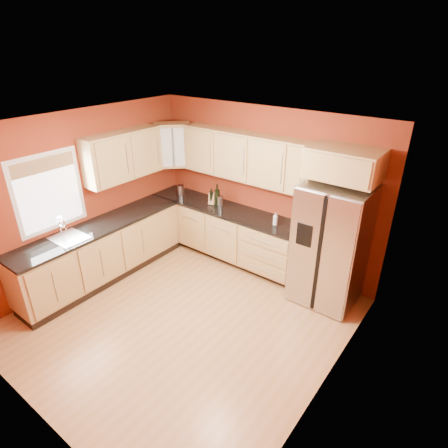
{
  "coord_description": "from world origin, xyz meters",
  "views": [
    {
      "loc": [
        2.91,
        -2.9,
        3.47
      ],
      "look_at": [
        0.03,
        0.9,
        1.11
      ],
      "focal_mm": 30.0,
      "sensor_mm": 36.0,
      "label": 1
    }
  ],
  "objects_px": {
    "refrigerator": "(330,245)",
    "soap_dispenser": "(275,219)",
    "canister_left": "(181,190)",
    "wine_bottle_a": "(212,197)",
    "knife_block": "(212,199)"
  },
  "relations": [
    {
      "from": "refrigerator",
      "to": "soap_dispenser",
      "type": "relative_size",
      "value": 9.17
    },
    {
      "from": "canister_left",
      "to": "soap_dispenser",
      "type": "bearing_deg",
      "value": -0.33
    },
    {
      "from": "refrigerator",
      "to": "canister_left",
      "type": "xyz_separation_m",
      "value": [
        -2.88,
        0.04,
        0.13
      ]
    },
    {
      "from": "canister_left",
      "to": "wine_bottle_a",
      "type": "distance_m",
      "value": 0.71
    },
    {
      "from": "canister_left",
      "to": "knife_block",
      "type": "height_order",
      "value": "knife_block"
    },
    {
      "from": "canister_left",
      "to": "knife_block",
      "type": "distance_m",
      "value": 0.7
    },
    {
      "from": "canister_left",
      "to": "wine_bottle_a",
      "type": "bearing_deg",
      "value": 1.09
    },
    {
      "from": "canister_left",
      "to": "soap_dispenser",
      "type": "xyz_separation_m",
      "value": [
        1.97,
        -0.01,
        -0.0
      ]
    },
    {
      "from": "canister_left",
      "to": "knife_block",
      "type": "xyz_separation_m",
      "value": [
        0.7,
        0.04,
        0.0
      ]
    },
    {
      "from": "wine_bottle_a",
      "to": "canister_left",
      "type": "bearing_deg",
      "value": -178.91
    },
    {
      "from": "refrigerator",
      "to": "wine_bottle_a",
      "type": "distance_m",
      "value": 2.18
    },
    {
      "from": "refrigerator",
      "to": "canister_left",
      "type": "distance_m",
      "value": 2.89
    },
    {
      "from": "canister_left",
      "to": "wine_bottle_a",
      "type": "relative_size",
      "value": 0.67
    },
    {
      "from": "refrigerator",
      "to": "soap_dispenser",
      "type": "bearing_deg",
      "value": 178.31
    },
    {
      "from": "soap_dispenser",
      "to": "canister_left",
      "type": "bearing_deg",
      "value": 179.67
    }
  ]
}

